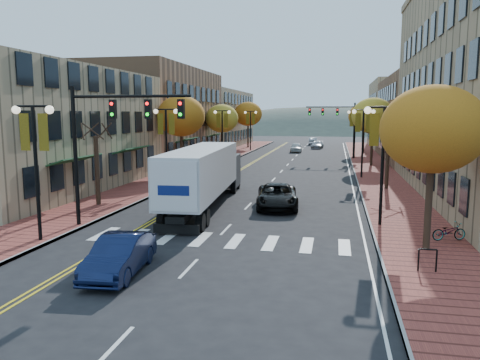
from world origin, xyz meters
The scene contains 32 objects.
ground centered at (0.00, 0.00, 0.00)m, with size 200.00×200.00×0.00m, color black.
sidewalk_left centered at (-9.00, 32.50, 0.07)m, with size 4.00×85.00×0.15m, color brown.
sidewalk_right centered at (9.00, 32.50, 0.07)m, with size 4.00×85.00×0.15m, color brown.
building_left_near centered at (-17.00, 13.00, 4.50)m, with size 12.00×22.00×9.00m, color #9E8966.
building_left_mid centered at (-17.00, 36.00, 5.50)m, with size 12.00×24.00×11.00m, color brown.
building_left_far centered at (-17.00, 61.00, 4.75)m, with size 12.00×26.00×9.50m, color #9E8966.
building_right_mid centered at (18.50, 42.00, 5.00)m, with size 15.00×24.00×10.00m, color brown.
building_right_far centered at (18.50, 64.00, 5.50)m, with size 15.00×20.00×11.00m, color #9E8966.
tree_left_a centered at (-9.00, 8.00, 2.25)m, with size 0.28×0.28×4.20m.
tree_left_b centered at (-9.00, 24.00, 5.45)m, with size 4.48×4.48×7.21m.
tree_left_c centered at (-9.00, 40.00, 5.05)m, with size 4.16×4.16×6.69m.
tree_left_d centered at (-9.00, 58.00, 5.60)m, with size 4.61×4.61×7.42m.
tree_right_a centered at (9.00, 2.00, 5.05)m, with size 4.16×4.16×6.69m.
tree_right_b centered at (9.00, 18.00, 2.25)m, with size 0.28×0.28×4.20m.
tree_right_c centered at (9.00, 34.00, 5.45)m, with size 4.48×4.48×7.21m.
tree_right_d centered at (9.00, 50.00, 5.29)m, with size 4.35×4.35×7.00m.
lamp_left_a centered at (-7.50, 0.00, 4.29)m, with size 1.96×0.36×6.05m.
lamp_left_b centered at (-7.50, 16.00, 4.29)m, with size 1.96×0.36×6.05m.
lamp_left_c centered at (-7.50, 34.00, 4.29)m, with size 1.96×0.36×6.05m.
lamp_left_d centered at (-7.50, 52.00, 4.29)m, with size 1.96×0.36×6.05m.
lamp_right_a centered at (7.50, 6.00, 4.29)m, with size 1.96×0.36×6.05m.
lamp_right_b centered at (7.50, 24.00, 4.29)m, with size 1.96×0.36×6.05m.
lamp_right_c centered at (7.50, 42.00, 4.29)m, with size 1.96×0.36×6.05m.
traffic_mast_near centered at (-5.48, 3.00, 4.92)m, with size 6.10×0.35×7.00m.
traffic_mast_far centered at (5.48, 42.00, 4.92)m, with size 6.10×0.34×7.00m.
semi_truck centered at (-2.49, 9.23, 2.16)m, with size 3.40×14.91×3.69m.
navy_sedan centered at (-2.23, -3.05, 0.70)m, with size 1.47×4.22×1.39m, color #0D1636.
black_suv centered at (1.81, 9.88, 0.72)m, with size 2.40×5.21×1.45m, color black.
car_far_white centered at (-0.54, 51.63, 0.71)m, with size 1.67×4.14×1.41m, color silver.
car_far_silver centered at (2.27, 59.38, 0.61)m, with size 1.71×4.21×1.22m, color #95949B.
car_far_oncoming centered at (1.08, 68.23, 0.68)m, with size 1.44×4.14×1.36m, color #A9A9B0.
bicycle centered at (10.20, 3.52, 0.55)m, with size 0.53×1.53×0.81m, color gray.
Camera 1 is at (5.20, -17.94, 5.69)m, focal length 35.00 mm.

